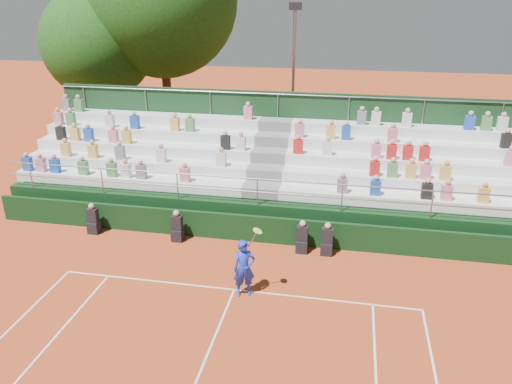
% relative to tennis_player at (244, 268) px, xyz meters
% --- Properties ---
extents(ground, '(90.00, 90.00, 0.00)m').
position_rel_tennis_player_xyz_m(ground, '(-0.35, 0.17, -0.89)').
color(ground, '#B3431D').
rests_on(ground, ground).
extents(courtside_wall, '(20.00, 0.15, 1.00)m').
position_rel_tennis_player_xyz_m(courtside_wall, '(-0.35, 3.37, -0.39)').
color(courtside_wall, black).
rests_on(courtside_wall, ground).
extents(line_officials, '(9.01, 0.40, 1.19)m').
position_rel_tennis_player_xyz_m(line_officials, '(-1.44, 2.92, -0.42)').
color(line_officials, black).
rests_on(line_officials, ground).
extents(grandstand, '(20.00, 5.20, 4.40)m').
position_rel_tennis_player_xyz_m(grandstand, '(-0.35, 6.60, 0.18)').
color(grandstand, black).
rests_on(grandstand, ground).
extents(tennis_player, '(0.91, 0.65, 2.22)m').
position_rel_tennis_player_xyz_m(tennis_player, '(0.00, 0.00, 0.00)').
color(tennis_player, '#1A32C7').
rests_on(tennis_player, ground).
extents(tree_west, '(6.00, 6.00, 8.69)m').
position_rel_tennis_player_xyz_m(tree_west, '(-10.99, 13.57, 4.78)').
color(tree_west, '#382114').
rests_on(tree_west, ground).
extents(tree_east, '(8.24, 8.24, 12.00)m').
position_rel_tennis_player_xyz_m(tree_east, '(-7.70, 14.89, 6.97)').
color(tree_east, '#382114').
rests_on(tree_east, ground).
extents(floodlight_mast, '(0.60, 0.25, 7.84)m').
position_rel_tennis_player_xyz_m(floodlight_mast, '(-0.24, 13.17, 3.70)').
color(floodlight_mast, gray).
rests_on(floodlight_mast, ground).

